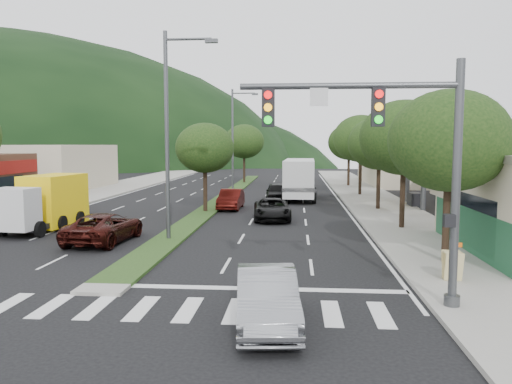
# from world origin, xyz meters

# --- Properties ---
(ground) EXTENTS (160.00, 160.00, 0.00)m
(ground) POSITION_xyz_m (0.00, 0.00, 0.00)
(ground) COLOR black
(ground) RESTS_ON ground
(sidewalk_right) EXTENTS (5.00, 90.00, 0.15)m
(sidewalk_right) POSITION_xyz_m (12.50, 25.00, 0.07)
(sidewalk_right) COLOR gray
(sidewalk_right) RESTS_ON ground
(sidewalk_left) EXTENTS (6.00, 90.00, 0.15)m
(sidewalk_left) POSITION_xyz_m (-13.00, 25.00, 0.07)
(sidewalk_left) COLOR gray
(sidewalk_left) RESTS_ON ground
(median) EXTENTS (1.60, 56.00, 0.12)m
(median) POSITION_xyz_m (0.00, 28.00, 0.06)
(median) COLOR #213914
(median) RESTS_ON ground
(crosswalk) EXTENTS (19.00, 2.20, 0.01)m
(crosswalk) POSITION_xyz_m (0.00, -2.00, 0.01)
(crosswalk) COLOR silver
(crosswalk) RESTS_ON ground
(traffic_signal) EXTENTS (6.12, 0.40, 7.00)m
(traffic_signal) POSITION_xyz_m (9.03, -1.54, 4.65)
(traffic_signal) COLOR #47494C
(traffic_signal) RESTS_ON ground
(gas_canopy) EXTENTS (12.20, 8.20, 5.25)m
(gas_canopy) POSITION_xyz_m (19.00, 22.00, 4.65)
(gas_canopy) COLOR silver
(gas_canopy) RESTS_ON ground
(bldg_left_far) EXTENTS (9.00, 14.00, 4.60)m
(bldg_left_far) POSITION_xyz_m (-19.00, 34.00, 2.30)
(bldg_left_far) COLOR beige
(bldg_left_far) RESTS_ON ground
(bldg_right_far) EXTENTS (10.00, 16.00, 5.20)m
(bldg_right_far) POSITION_xyz_m (19.50, 44.00, 2.60)
(bldg_right_far) COLOR beige
(bldg_right_far) RESTS_ON ground
(tree_r_a) EXTENTS (4.60, 4.60, 6.63)m
(tree_r_a) POSITION_xyz_m (12.00, 4.00, 4.82)
(tree_r_a) COLOR black
(tree_r_a) RESTS_ON sidewalk_right
(tree_r_b) EXTENTS (4.80, 4.80, 6.94)m
(tree_r_b) POSITION_xyz_m (12.00, 12.00, 5.04)
(tree_r_b) COLOR black
(tree_r_b) RESTS_ON sidewalk_right
(tree_r_c) EXTENTS (4.40, 4.40, 6.48)m
(tree_r_c) POSITION_xyz_m (12.00, 20.00, 4.75)
(tree_r_c) COLOR black
(tree_r_c) RESTS_ON sidewalk_right
(tree_r_d) EXTENTS (5.00, 5.00, 7.17)m
(tree_r_d) POSITION_xyz_m (12.00, 30.00, 5.18)
(tree_r_d) COLOR black
(tree_r_d) RESTS_ON sidewalk_right
(tree_r_e) EXTENTS (4.60, 4.60, 6.71)m
(tree_r_e) POSITION_xyz_m (12.00, 40.00, 4.89)
(tree_r_e) COLOR black
(tree_r_e) RESTS_ON sidewalk_right
(tree_med_near) EXTENTS (4.00, 4.00, 6.02)m
(tree_med_near) POSITION_xyz_m (0.00, 18.00, 4.43)
(tree_med_near) COLOR black
(tree_med_near) RESTS_ON median
(tree_med_far) EXTENTS (4.80, 4.80, 6.94)m
(tree_med_far) POSITION_xyz_m (0.00, 44.00, 5.01)
(tree_med_far) COLOR black
(tree_med_far) RESTS_ON median
(streetlight_near) EXTENTS (2.60, 0.25, 10.00)m
(streetlight_near) POSITION_xyz_m (0.21, 8.00, 5.58)
(streetlight_near) COLOR #47494C
(streetlight_near) RESTS_ON ground
(streetlight_mid) EXTENTS (2.60, 0.25, 10.00)m
(streetlight_mid) POSITION_xyz_m (0.21, 33.00, 5.58)
(streetlight_mid) COLOR #47494C
(streetlight_mid) RESTS_ON ground
(sedan_silver) EXTENTS (1.96, 4.51, 1.44)m
(sedan_silver) POSITION_xyz_m (5.45, -3.00, 0.72)
(sedan_silver) COLOR gray
(sedan_silver) RESTS_ON ground
(suv_maroon) EXTENTS (2.71, 5.27, 1.42)m
(suv_maroon) POSITION_xyz_m (-2.97, 7.39, 0.71)
(suv_maroon) COLOR black
(suv_maroon) RESTS_ON ground
(car_queue_a) EXTENTS (2.12, 4.60, 1.53)m
(car_queue_a) POSITION_xyz_m (4.67, 25.08, 0.76)
(car_queue_a) COLOR black
(car_queue_a) RESTS_ON ground
(car_queue_b) EXTENTS (1.71, 4.18, 1.21)m
(car_queue_b) POSITION_xyz_m (7.20, 30.08, 0.61)
(car_queue_b) COLOR #525156
(car_queue_b) RESTS_ON ground
(car_queue_c) EXTENTS (1.58, 4.37, 1.43)m
(car_queue_c) POSITION_xyz_m (1.50, 20.08, 0.72)
(car_queue_c) COLOR #490F0C
(car_queue_c) RESTS_ON ground
(car_queue_d) EXTENTS (2.58, 4.93, 1.33)m
(car_queue_d) POSITION_xyz_m (4.72, 15.08, 0.66)
(car_queue_d) COLOR black
(car_queue_d) RESTS_ON ground
(box_truck) EXTENTS (2.84, 6.22, 2.98)m
(box_truck) POSITION_xyz_m (-7.51, 10.67, 1.41)
(box_truck) COLOR silver
(box_truck) RESTS_ON ground
(motorhome) EXTENTS (3.00, 8.85, 3.37)m
(motorhome) POSITION_xyz_m (6.50, 27.02, 1.80)
(motorhome) COLOR silver
(motorhome) RESTS_ON ground
(a_frame_sign) EXTENTS (0.61, 0.69, 1.32)m
(a_frame_sign) POSITION_xyz_m (11.44, 1.24, 0.73)
(a_frame_sign) COLOR #CEBD7D
(a_frame_sign) RESTS_ON sidewalk_right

